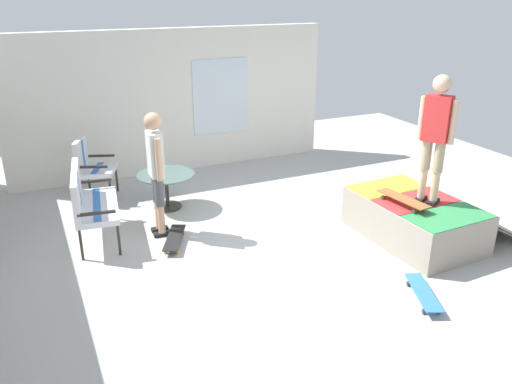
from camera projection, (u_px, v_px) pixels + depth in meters
The scene contains 11 objects.
ground_plane at pixel (293, 250), 7.04m from camera, with size 12.00×12.00×0.10m, color #B2B2AD.
house_facade at pixel (174, 102), 9.56m from camera, with size 0.23×6.00×2.61m.
skate_ramp at pixel (416, 219), 7.17m from camera, with size 1.84×1.97×0.58m.
patio_bench at pixel (87, 198), 7.02m from camera, with size 1.31×0.71×1.02m.
patio_chair_near_house at pixel (90, 163), 8.43m from camera, with size 0.78×0.74×1.02m.
patio_table at pixel (166, 184), 8.13m from camera, with size 0.90×0.90×0.57m.
person_watching at pixel (156, 165), 7.03m from camera, with size 0.48×0.25×1.76m.
person_skater at pixel (436, 130), 6.61m from camera, with size 0.43×0.34×1.70m.
skateboard_by_bench at pixel (175, 238), 7.09m from camera, with size 0.81×0.52×0.10m.
skateboard_spare at pixel (423, 293), 5.83m from camera, with size 0.81×0.50×0.10m.
skateboard_on_ramp at pixel (403, 199), 6.86m from camera, with size 0.82×0.29×0.10m.
Camera 1 is at (-5.46, 3.06, 3.30)m, focal length 36.28 mm.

